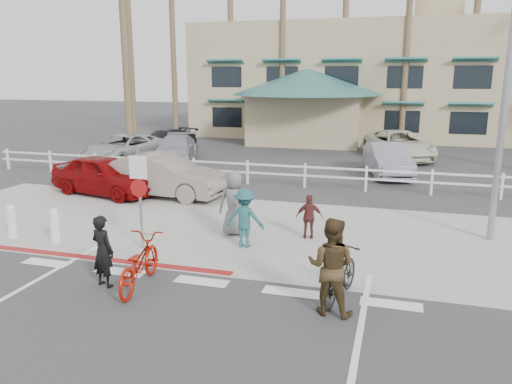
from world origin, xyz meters
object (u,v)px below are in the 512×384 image
(bike_red, at_px, (139,263))
(car_red_compact, at_px, (105,175))
(sign_post, at_px, (140,194))
(bike_black, at_px, (341,275))
(car_white_sedan, at_px, (163,176))

(bike_red, xyz_separation_m, car_red_compact, (-5.45, 7.28, 0.21))
(sign_post, bearing_deg, bike_black, -17.14)
(sign_post, relative_size, car_white_sedan, 0.61)
(car_red_compact, bearing_deg, sign_post, -126.27)
(bike_red, height_order, car_red_compact, car_red_compact)
(bike_red, relative_size, car_white_sedan, 0.43)
(bike_red, distance_m, bike_black, 4.20)
(sign_post, distance_m, car_red_compact, 6.69)
(car_white_sedan, distance_m, car_red_compact, 2.25)
(car_white_sedan, bearing_deg, bike_red, -152.39)
(bike_red, xyz_separation_m, car_white_sedan, (-3.22, 7.59, 0.25))
(sign_post, distance_m, bike_black, 5.62)
(sign_post, relative_size, bike_red, 1.40)
(bike_black, relative_size, car_red_compact, 0.40)
(car_white_sedan, relative_size, car_red_compact, 1.08)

